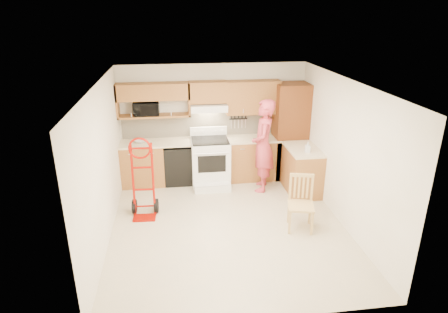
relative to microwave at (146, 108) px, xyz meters
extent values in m
cube|color=#C0B291|center=(1.41, -2.08, -1.64)|extent=(4.00, 4.50, 0.02)
cube|color=white|center=(1.41, -2.08, 0.88)|extent=(4.00, 4.50, 0.02)
cube|color=white|center=(1.41, 0.17, -0.38)|extent=(4.00, 0.02, 2.50)
cube|color=white|center=(1.41, -4.34, -0.38)|extent=(4.00, 0.02, 2.50)
cube|color=white|center=(-0.60, -2.08, -0.38)|extent=(0.02, 4.50, 2.50)
cube|color=white|center=(3.42, -2.08, -0.38)|extent=(0.02, 4.50, 2.50)
cube|color=beige|center=(1.41, 0.15, -0.43)|extent=(3.92, 0.03, 0.55)
cube|color=olive|center=(-0.14, -0.14, -1.18)|extent=(0.90, 0.60, 0.90)
cube|color=black|center=(0.61, -0.14, -1.21)|extent=(0.60, 0.60, 0.85)
cube|color=olive|center=(2.24, -0.14, -1.18)|extent=(1.14, 0.60, 0.90)
cube|color=beige|center=(0.16, -0.13, -0.71)|extent=(1.50, 0.63, 0.04)
cube|color=beige|center=(2.24, -0.13, -0.71)|extent=(1.14, 0.63, 0.04)
cube|color=olive|center=(3.11, -0.94, -1.18)|extent=(0.60, 1.00, 0.90)
cube|color=beige|center=(3.11, -0.94, -0.71)|extent=(0.63, 1.00, 0.04)
cube|color=#5D3012|center=(3.06, -0.14, -0.58)|extent=(0.70, 0.60, 2.10)
cube|color=olive|center=(0.16, 0.00, 0.35)|extent=(1.50, 0.33, 0.34)
cube|color=olive|center=(0.16, 0.00, -0.16)|extent=(1.50, 0.33, 0.04)
cube|color=olive|center=(1.29, 0.00, 0.31)|extent=(0.76, 0.33, 0.44)
cube|color=olive|center=(2.24, 0.00, 0.17)|extent=(1.14, 0.33, 0.70)
cube|color=white|center=(1.29, -0.06, 0.00)|extent=(0.76, 0.46, 0.14)
imported|color=black|center=(0.00, 0.00, 0.00)|extent=(0.53, 0.36, 0.29)
imported|color=#BB3A47|center=(2.32, -0.74, -0.68)|extent=(0.61, 0.79, 1.91)
imported|color=white|center=(3.11, -1.16, -0.59)|extent=(0.11, 0.11, 0.21)
imported|color=white|center=(-0.16, -0.14, -0.67)|extent=(0.30, 0.30, 0.06)
camera|label=1|loc=(0.55, -7.92, 1.94)|focal=30.93mm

